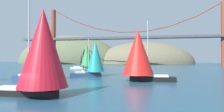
# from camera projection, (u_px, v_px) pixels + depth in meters

# --- Properties ---
(ground_plane) EXTENTS (360.00, 360.00, 0.00)m
(ground_plane) POSITION_uv_depth(u_px,v_px,m) (28.00, 100.00, 19.19)
(ground_plane) COLOR navy
(headland_center) EXTENTS (71.52, 44.00, 32.71)m
(headland_center) POSITION_uv_depth(u_px,v_px,m) (144.00, 64.00, 150.50)
(headland_center) COLOR #6B664C
(headland_center) RESTS_ON ground_plane
(headland_left) EXTENTS (84.69, 44.00, 44.72)m
(headland_left) POSITION_uv_depth(u_px,v_px,m) (68.00, 63.00, 162.41)
(headland_left) COLOR #5B6647
(headland_left) RESTS_ON ground_plane
(suspension_bridge) EXTENTS (129.90, 6.00, 33.18)m
(suspension_bridge) POSITION_uv_depth(u_px,v_px,m) (132.00, 37.00, 112.48)
(suspension_bridge) COLOR brown
(suspension_bridge) RESTS_ON ground_plane
(sailboat_red_spinnaker) EXTENTS (9.14, 5.66, 10.29)m
(sailboat_red_spinnaker) POSITION_uv_depth(u_px,v_px,m) (139.00, 54.00, 34.91)
(sailboat_red_spinnaker) COLOR black
(sailboat_red_spinnaker) RESTS_ON ground_plane
(sailboat_teal_sail) EXTENTS (7.81, 5.48, 8.22)m
(sailboat_teal_sail) POSITION_uv_depth(u_px,v_px,m) (94.00, 58.00, 44.22)
(sailboat_teal_sail) COLOR navy
(sailboat_teal_sail) RESTS_ON ground_plane
(sailboat_scarlet_sail) EXTENTS (7.55, 3.99, 8.51)m
(sailboat_scarlet_sail) POSITION_uv_depth(u_px,v_px,m) (42.00, 59.00, 36.21)
(sailboat_scarlet_sail) COLOR navy
(sailboat_scarlet_sail) RESTS_ON ground_plane
(sailboat_crimson_sail) EXTENTS (8.68, 5.09, 10.23)m
(sailboat_crimson_sail) POSITION_uv_depth(u_px,v_px,m) (42.00, 50.00, 20.72)
(sailboat_crimson_sail) COLOR black
(sailboat_crimson_sail) RESTS_ON ground_plane
(sailboat_green_sail) EXTENTS (8.55, 6.07, 9.71)m
(sailboat_green_sail) POSITION_uv_depth(u_px,v_px,m) (86.00, 55.00, 74.66)
(sailboat_green_sail) COLOR white
(sailboat_green_sail) RESTS_ON ground_plane
(channel_buoy) EXTENTS (1.10, 1.10, 2.64)m
(channel_buoy) POSITION_uv_depth(u_px,v_px,m) (83.00, 72.00, 53.34)
(channel_buoy) COLOR gold
(channel_buoy) RESTS_ON ground_plane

